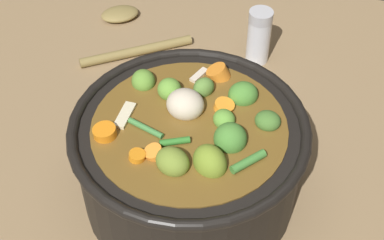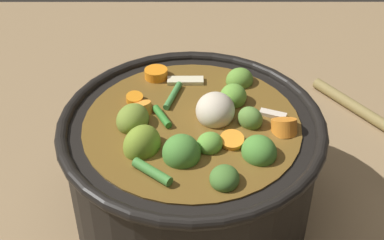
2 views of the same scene
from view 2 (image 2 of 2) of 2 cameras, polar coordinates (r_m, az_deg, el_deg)
The scene contains 2 objects.
ground_plane at distance 0.69m, azimuth -0.29°, elevation -8.73°, with size 1.10×1.10×0.00m, color #8C704C.
cooking_pot at distance 0.64m, azimuth -0.30°, elevation -4.41°, with size 0.29×0.29×0.16m.
Camera 2 is at (-0.00, 0.47, 0.51)m, focal length 52.25 mm.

